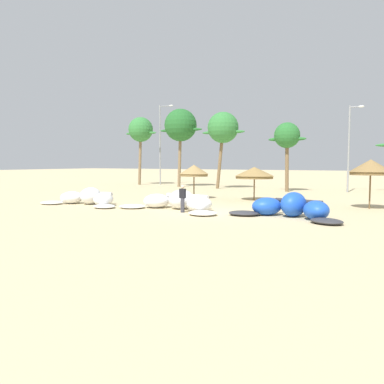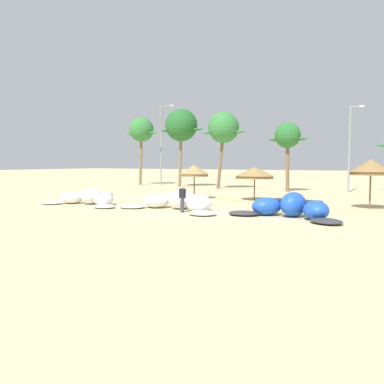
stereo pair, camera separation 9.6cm
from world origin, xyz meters
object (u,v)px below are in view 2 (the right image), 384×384
(kite_left_of_center, at_px, (290,208))
(lamppost_west, at_px, (162,141))
(kite_left, at_px, (177,202))
(person_near_kites, at_px, (182,199))
(kite_far_left, at_px, (87,198))
(palm_leftmost, at_px, (141,130))
(palm_left, at_px, (181,126))
(lamppost_west_center, at_px, (351,144))
(palm_left_of_gap, at_px, (224,128))
(beach_umbrella_near_palms, at_px, (371,167))
(beach_umbrella_near_van, at_px, (194,171))
(beach_umbrella_middle, at_px, (255,173))
(palm_center_left, at_px, (288,136))

(kite_left_of_center, bearing_deg, lamppost_west, 135.36)
(kite_left_of_center, xyz_separation_m, lamppost_west, (-23.61, 23.32, 5.32))
(kite_left, xyz_separation_m, person_near_kites, (1.00, -1.04, 0.34))
(kite_far_left, relative_size, kite_left, 0.89)
(kite_left, relative_size, palm_leftmost, 0.86)
(palm_left, relative_size, lamppost_west_center, 1.10)
(lamppost_west, bearing_deg, person_near_kites, -54.31)
(person_near_kites, xyz_separation_m, palm_left_of_gap, (-6.72, 20.54, 5.95))
(beach_umbrella_near_palms, height_order, lamppost_west_center, lamppost_west_center)
(palm_leftmost, distance_m, palm_left_of_gap, 12.98)
(palm_left_of_gap, bearing_deg, beach_umbrella_near_palms, -39.11)
(kite_left_of_center, bearing_deg, palm_leftmost, 139.91)
(beach_umbrella_near_van, bearing_deg, kite_left, -69.40)
(beach_umbrella_near_van, bearing_deg, kite_far_left, -119.50)
(beach_umbrella_middle, distance_m, palm_center_left, 10.92)
(beach_umbrella_near_van, bearing_deg, palm_leftmost, 137.68)
(palm_left, xyz_separation_m, lamppost_west, (-4.80, 3.03, -1.53))
(kite_left, relative_size, palm_left, 0.82)
(beach_umbrella_near_van, relative_size, palm_left_of_gap, 0.32)
(person_near_kites, relative_size, lamppost_west, 0.15)
(kite_far_left, height_order, kite_left_of_center, kite_left_of_center)
(palm_leftmost, relative_size, lamppost_west_center, 1.04)
(person_near_kites, bearing_deg, beach_umbrella_middle, 83.00)
(kite_left, xyz_separation_m, lamppost_west, (-16.43, 23.23, 5.36))
(beach_umbrella_middle, relative_size, lamppost_west, 0.29)
(palm_left, bearing_deg, palm_center_left, -7.14)
(kite_far_left, distance_m, palm_leftmost, 25.82)
(palm_center_left, bearing_deg, kite_left_of_center, -73.82)
(kite_left_of_center, height_order, lamppost_west_center, lamppost_west_center)
(person_near_kites, bearing_deg, lamppost_west, 125.69)
(lamppost_west_center, bearing_deg, beach_umbrella_near_van, -126.63)
(beach_umbrella_near_van, xyz_separation_m, lamppost_west, (-13.76, 16.11, 3.54))
(kite_far_left, height_order, palm_leftmost, palm_leftmost)
(beach_umbrella_near_palms, height_order, palm_leftmost, palm_leftmost)
(kite_far_left, height_order, palm_left, palm_left)
(beach_umbrella_near_palms, relative_size, palm_leftmost, 0.35)
(kite_left, distance_m, palm_leftmost, 29.20)
(beach_umbrella_near_van, xyz_separation_m, palm_left, (-8.96, 13.08, 5.07))
(person_near_kites, relative_size, palm_left_of_gap, 0.19)
(beach_umbrella_near_van, distance_m, beach_umbrella_near_palms, 13.26)
(kite_left, distance_m, beach_umbrella_near_palms, 12.47)
(kite_left_of_center, height_order, palm_leftmost, palm_leftmost)
(beach_umbrella_middle, bearing_deg, palm_center_left, 91.91)
(kite_far_left, distance_m, person_near_kites, 8.04)
(palm_leftmost, distance_m, lamppost_west_center, 26.11)
(lamppost_west, bearing_deg, beach_umbrella_middle, -39.09)
(palm_left_of_gap, distance_m, lamppost_west, 11.38)
(person_near_kites, relative_size, palm_leftmost, 0.18)
(beach_umbrella_near_palms, bearing_deg, palm_center_left, 125.60)
(beach_umbrella_near_van, bearing_deg, palm_left, 124.40)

